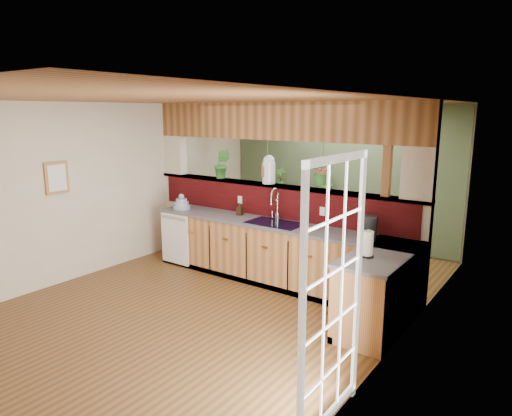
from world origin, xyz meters
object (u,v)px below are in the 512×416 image
Objects in this scene: soap_dispenser at (240,209)px; faucet at (276,203)px; dish_stack at (182,204)px; glass_jar at (269,169)px; coffee_maker at (370,228)px; paper_towel at (368,244)px; shelving_console at (306,215)px.

faucet is at bearing 3.57° from soap_dispenser.
glass_jar is at bearing 17.74° from dish_stack.
paper_towel reaches higher than coffee_maker.
soap_dispenser is at bearing -176.43° from faucet.
coffee_maker is 0.93× the size of paper_towel.
soap_dispenser is 0.75m from glass_jar.
faucet is 1.71m from dish_stack.
shelving_console is at bearing 91.22° from soap_dispenser.
soap_dispenser is at bearing -143.94° from glass_jar.
glass_jar is 2.24m from shelving_console.
soap_dispenser reaches higher than shelving_console.
coffee_maker is 0.66× the size of glass_jar.
faucet is at bearing 7.83° from dish_stack.
soap_dispenser is 0.62× the size of paper_towel.
shelving_console is (-2.18, 2.27, -0.53)m from coffee_maker.
shelving_console is (-2.44, 2.99, -0.54)m from paper_towel.
dish_stack is 0.92× the size of paper_towel.
soap_dispenser is (1.06, 0.19, 0.02)m from dish_stack.
glass_jar is at bearing 151.22° from coffee_maker.
paper_towel reaches higher than dish_stack.
paper_towel is (2.40, -0.83, 0.05)m from soap_dispenser.
shelving_console is (1.01, 2.35, -0.48)m from dish_stack.
glass_jar is 0.30× the size of shelving_console.
dish_stack is 3.20m from coffee_maker.
coffee_maker is at bearing -5.67° from faucet.
coffee_maker is 0.76m from paper_towel.
faucet is at bearing -87.15° from shelving_console.
paper_towel is at bearing -10.39° from dish_stack.
paper_towel reaches higher than shelving_console.
faucet reaches higher than soap_dispenser.
glass_jar is (0.36, 0.26, 0.61)m from soap_dispenser.
faucet is 2.32m from shelving_console.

